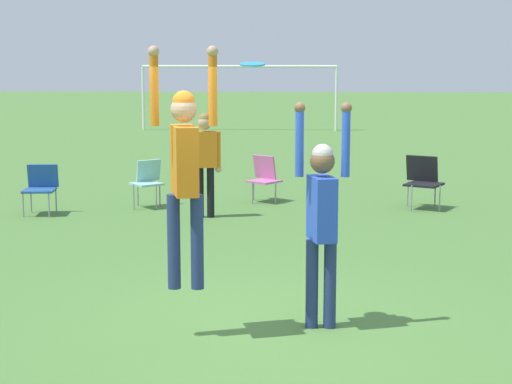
# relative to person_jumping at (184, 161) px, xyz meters

# --- Properties ---
(ground_plane) EXTENTS (120.00, 120.00, 0.00)m
(ground_plane) POSITION_rel_person_jumping_xyz_m (0.68, 0.25, -1.65)
(ground_plane) COLOR #4C7A38
(person_jumping) EXTENTS (0.63, 0.51, 2.22)m
(person_jumping) POSITION_rel_person_jumping_xyz_m (0.00, 0.00, 0.00)
(person_jumping) COLOR navy
(person_jumping) RESTS_ON ground_plane
(person_defending) EXTENTS (0.54, 0.42, 2.17)m
(person_defending) POSITION_rel_person_jumping_xyz_m (1.26, 0.33, -0.50)
(person_defending) COLOR navy
(person_defending) RESTS_ON ground_plane
(frisbee) EXTENTS (0.24, 0.24, 0.05)m
(frisbee) POSITION_rel_person_jumping_xyz_m (0.60, 0.34, 0.87)
(frisbee) COLOR #2D9EDB
(camping_chair_0) EXTENTS (0.76, 0.82, 0.90)m
(camping_chair_0) POSITION_rel_person_jumping_xyz_m (3.25, 7.12, -1.13)
(camping_chair_0) COLOR gray
(camping_chair_0) RESTS_ON ground_plane
(camping_chair_1) EXTENTS (0.67, 0.75, 0.83)m
(camping_chair_1) POSITION_rel_person_jumping_xyz_m (0.47, 7.72, -1.18)
(camping_chair_1) COLOR gray
(camping_chair_1) RESTS_ON ground_plane
(camping_chair_2) EXTENTS (0.55, 0.58, 0.82)m
(camping_chair_2) POSITION_rel_person_jumping_xyz_m (-3.21, 6.28, -1.16)
(camping_chair_2) COLOR gray
(camping_chair_2) RESTS_ON ground_plane
(camping_chair_4) EXTENTS (0.65, 0.72, 0.82)m
(camping_chair_4) POSITION_rel_person_jumping_xyz_m (-1.55, 7.02, -1.16)
(camping_chair_4) COLOR gray
(camping_chair_4) RESTS_ON ground_plane
(person_spectator_near) EXTENTS (0.54, 0.26, 1.71)m
(person_spectator_near) POSITION_rel_person_jumping_xyz_m (-0.44, 6.07, -0.63)
(person_spectator_near) COLOR black
(person_spectator_near) RESTS_ON ground_plane
(soccer_goal) EXTENTS (7.10, 0.10, 2.35)m
(soccer_goal) POSITION_rel_person_jumping_xyz_m (-0.94, 23.33, 0.19)
(soccer_goal) COLOR white
(soccer_goal) RESTS_ON ground_plane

